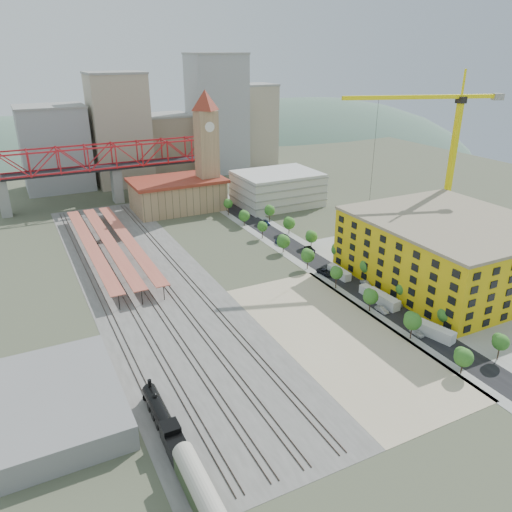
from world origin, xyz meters
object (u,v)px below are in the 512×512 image
coach (205,502)px  tower_crane (445,140)px  site_trailer_d (339,273)px  site_trailer_c (373,294)px  car_0 (417,333)px  clock_tower (206,139)px  site_trailer_b (383,299)px  construction_building (449,250)px  locomotive (165,423)px  site_trailer_a (433,331)px

coach → tower_crane: (112.94, 69.96, 31.94)m
site_trailer_d → site_trailer_c: bearing=-89.9°
site_trailer_c → car_0: site_trailer_c is taller
clock_tower → car_0: 122.78m
site_trailer_c → car_0: 19.99m
site_trailer_d → site_trailer_b: bearing=-89.9°
coach → site_trailer_c: (66.00, 43.80, -2.01)m
tower_crane → site_trailer_b: 65.13m
coach → construction_building: bearing=25.3°
site_trailer_b → site_trailer_d: site_trailer_b is taller
locomotive → site_trailer_c: size_ratio=2.59×
tower_crane → site_trailer_b: tower_crane is taller
clock_tower → site_trailer_b: 107.32m
construction_building → locomotive: bearing=-165.4°
site_trailer_c → site_trailer_d: bearing=86.6°
construction_building → car_0: size_ratio=12.82×
construction_building → site_trailer_b: size_ratio=4.91×
car_0 → coach: bearing=-161.2°
site_trailer_c → site_trailer_d: size_ratio=0.99×
construction_building → site_trailer_d: 31.65m
site_trailer_a → site_trailer_c: (0.00, 21.84, -0.16)m
site_trailer_a → car_0: 3.73m
construction_building → tower_crane: 42.47m
clock_tower → construction_building: bearing=-71.2°
construction_building → site_trailer_a: size_ratio=4.97×
tower_crane → site_trailer_d: bearing=-167.5°
site_trailer_d → coach: bearing=-137.8°
clock_tower → site_trailer_c: bearing=-85.4°
construction_building → locomotive: construction_building is taller
car_0 → site_trailer_a: bearing=-37.0°
clock_tower → construction_building: 107.36m
site_trailer_d → car_0: size_ratio=2.29×
construction_building → car_0: bearing=-146.2°
construction_building → site_trailer_d: size_ratio=5.60×
tower_crane → site_trailer_d: tower_crane is taller
locomotive → site_trailer_d: (66.00, 40.08, -0.93)m
locomotive → tower_crane: tower_crane is taller
car_0 → tower_crane: bearing=40.5°
construction_building → tower_crane: bearing=51.7°
coach → tower_crane: size_ratio=0.34×
site_trailer_a → site_trailer_c: site_trailer_a is taller
site_trailer_c → site_trailer_d: site_trailer_d is taller
tower_crane → site_trailer_c: size_ratio=6.34×
clock_tower → locomotive: clock_tower is taller
construction_building → site_trailer_b: bearing=-172.4°
site_trailer_b → tower_crane: bearing=28.5°
site_trailer_a → site_trailer_d: size_ratio=1.13×
locomotive → tower_crane: bearing=24.1°
clock_tower → coach: size_ratio=2.68×
coach → car_0: 67.48m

